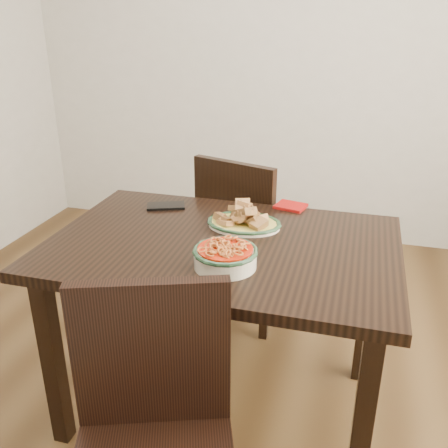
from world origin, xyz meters
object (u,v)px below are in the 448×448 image
(dining_table, at_px, (223,265))
(chair_near, at_px, (153,433))
(chair_far, at_px, (245,233))
(fish_plate, at_px, (244,216))
(noodle_bowl, at_px, (225,254))
(smartphone, at_px, (166,206))

(dining_table, xyz_separation_m, chair_near, (0.00, -0.67, -0.16))
(chair_far, bearing_deg, dining_table, 113.74)
(dining_table, height_order, chair_near, chair_near)
(fish_plate, xyz_separation_m, noodle_bowl, (0.02, -0.34, -0.00))
(chair_far, distance_m, smartphone, 0.52)
(dining_table, distance_m, fish_plate, 0.21)
(fish_plate, height_order, smartphone, fish_plate)
(noodle_bowl, bearing_deg, fish_plate, 93.22)
(fish_plate, relative_size, noodle_bowl, 1.31)
(chair_near, relative_size, fish_plate, 3.20)
(dining_table, relative_size, smartphone, 7.91)
(chair_far, distance_m, chair_near, 1.31)
(dining_table, xyz_separation_m, smartphone, (-0.33, 0.27, 0.10))
(noodle_bowl, xyz_separation_m, smartphone, (-0.39, 0.45, -0.04))
(dining_table, relative_size, chair_far, 1.40)
(fish_plate, height_order, noodle_bowl, fish_plate)
(smartphone, bearing_deg, chair_far, 33.39)
(fish_plate, bearing_deg, chair_near, -92.84)
(chair_far, distance_m, noodle_bowl, 0.88)
(noodle_bowl, height_order, smartphone, noodle_bowl)
(chair_near, bearing_deg, dining_table, 70.01)
(chair_far, bearing_deg, smartphone, 73.06)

